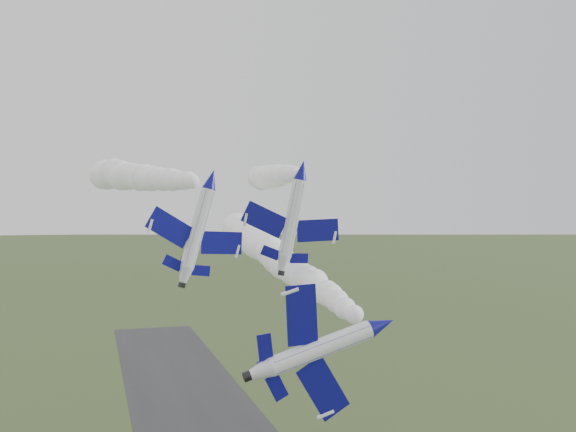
# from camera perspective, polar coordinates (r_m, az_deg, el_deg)

# --- Properties ---
(jet_lead) EXTENTS (4.39, 13.84, 11.02)m
(jet_lead) POSITION_cam_1_polar(r_m,az_deg,el_deg) (56.28, 8.39, -9.54)
(jet_lead) COLOR white
(smoke_trail_jet_lead) EXTENTS (5.95, 73.96, 5.85)m
(smoke_trail_jet_lead) POSITION_cam_1_polar(r_m,az_deg,el_deg) (94.11, -1.10, -3.60)
(smoke_trail_jet_lead) COLOR white
(jet_pair_left) EXTENTS (11.10, 13.59, 4.28)m
(jet_pair_left) POSITION_cam_1_polar(r_m,az_deg,el_deg) (72.24, -6.80, 3.27)
(jet_pair_left) COLOR white
(smoke_trail_jet_pair_left) EXTENTS (15.51, 51.79, 5.19)m
(smoke_trail_jet_pair_left) POSITION_cam_1_polar(r_m,az_deg,el_deg) (100.11, -13.12, 3.43)
(smoke_trail_jet_pair_left) COLOR white
(jet_pair_right) EXTENTS (11.38, 13.70, 3.87)m
(jet_pair_right) POSITION_cam_1_polar(r_m,az_deg,el_deg) (74.84, 1.26, 4.12)
(jet_pair_right) COLOR white
(smoke_trail_jet_pair_right) EXTENTS (15.03, 62.44, 4.78)m
(smoke_trail_jet_pair_right) POSITION_cam_1_polar(r_m,az_deg,el_deg) (109.55, -1.38, 3.53)
(smoke_trail_jet_pair_right) COLOR white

